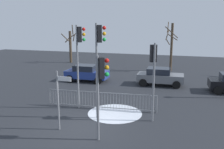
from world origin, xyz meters
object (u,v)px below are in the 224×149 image
Objects in this scene: traffic_light_rear_right at (101,79)px; bare_tree_left at (171,46)px; traffic_light_foreground_left at (99,50)px; car_blue_trailing at (87,73)px; traffic_light_mid_left at (79,49)px; traffic_light_foreground_right at (153,64)px; bare_tree_right at (70,45)px; car_grey_far at (160,76)px; direction_sign_post at (59,97)px.

traffic_light_rear_right is 0.73× the size of bare_tree_left.
traffic_light_foreground_left is 9.47m from car_blue_trailing.
traffic_light_mid_left is 1.32× the size of traffic_light_rear_right.
traffic_light_foreground_left is at bearing -100.53° from bare_tree_left.
traffic_light_foreground_right is at bearing 74.44° from traffic_light_foreground_left.
traffic_light_mid_left reaches higher than bare_tree_right.
car_blue_trailing and car_grey_far have the same top height.
bare_tree_right is (-13.06, 16.68, -0.76)m from traffic_light_foreground_right.
traffic_light_foreground_right is (1.84, 2.94, 0.25)m from traffic_light_rear_right.
traffic_light_rear_right reaches higher than car_blue_trailing.
car_grey_far is (3.73, 10.42, -0.90)m from direction_sign_post.
traffic_light_foreground_left is 3.21m from direction_sign_post.
bare_tree_left reaches higher than car_blue_trailing.
traffic_light_rear_right is at bearing -65.84° from car_blue_trailing.
car_grey_far is 0.73× the size of bare_tree_left.
traffic_light_foreground_right is 5.06m from direction_sign_post.
traffic_light_foreground_right is 1.09× the size of car_blue_trailing.
bare_tree_left reaches higher than bare_tree_right.
traffic_light_mid_left reaches higher than car_blue_trailing.
bare_tree_right is at bearing 175.65° from traffic_light_rear_right.
bare_tree_right reaches higher than car_grey_far.
traffic_light_foreground_right is 0.79× the size of bare_tree_left.
direction_sign_post is 21.22m from bare_tree_right.
traffic_light_mid_left is at bearing -107.80° from bare_tree_left.
traffic_light_rear_right is 0.74× the size of traffic_light_foreground_left.
traffic_light_foreground_left reaches higher than traffic_light_mid_left.
traffic_light_foreground_left reaches higher than car_blue_trailing.
bare_tree_right is at bearing 170.44° from bare_tree_left.
direction_sign_post is at bearing -133.71° from traffic_light_rear_right.
bare_tree_left is at bearing -9.56° from bare_tree_right.
direction_sign_post is (-2.30, 0.39, -1.16)m from traffic_light_rear_right.
bare_tree_left is (2.79, 15.02, -0.99)m from traffic_light_foreground_left.
traffic_light_rear_right is at bearing -151.47° from traffic_light_foreground_right.
traffic_light_rear_right is 0.92× the size of traffic_light_foreground_right.
bare_tree_left is at bearing 84.68° from car_grey_far.
bare_tree_right reaches higher than car_blue_trailing.
traffic_light_mid_left is 1.32× the size of car_grey_far.
traffic_light_foreground_left reaches higher than bare_tree_right.
car_blue_trailing is 1.00× the size of car_grey_far.
car_blue_trailing is 10.08m from bare_tree_left.
traffic_light_foreground_left is at bearing 23.41° from traffic_light_mid_left.
traffic_light_foreground_left is at bearing 161.56° from traffic_light_foreground_right.
traffic_light_rear_right is 0.78× the size of bare_tree_right.
direction_sign_post is at bearing -103.67° from bare_tree_left.
bare_tree_right is at bearing 98.62° from traffic_light_foreground_right.
bare_tree_right is at bearing 143.40° from car_grey_far.
direction_sign_post is (0.31, -3.18, -2.04)m from traffic_light_mid_left.
traffic_light_foreground_left is at bearing 167.44° from traffic_light_rear_right.
car_grey_far is at bearing 71.12° from direction_sign_post.
car_grey_far is 0.78× the size of bare_tree_right.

